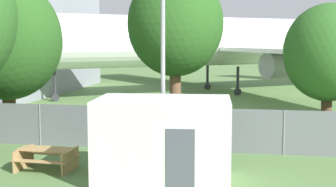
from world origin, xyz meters
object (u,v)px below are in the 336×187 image
object	(u,v)px
airplane	(208,42)
picnic_bench_near_cabin	(46,156)
tree_left_of_cabin	(328,53)
tree_near_hangar	(7,40)
portable_cabin	(163,140)
tree_behind_benches	(175,25)

from	to	relation	value
airplane	picnic_bench_near_cabin	world-z (taller)	airplane
airplane	tree_left_of_cabin	bearing A→B (deg)	72.61
picnic_bench_near_cabin	tree_near_hangar	distance (m)	8.88
tree_left_of_cabin	portable_cabin	bearing A→B (deg)	-137.81
airplane	tree_behind_benches	size ratio (longest dim) A/B	5.59
picnic_bench_near_cabin	airplane	bearing A→B (deg)	82.26
tree_near_hangar	tree_left_of_cabin	distance (m)	14.89
airplane	tree_near_hangar	distance (m)	20.45
airplane	tree_left_of_cabin	size ratio (longest dim) A/B	6.93
picnic_bench_near_cabin	tree_behind_benches	size ratio (longest dim) A/B	0.27
tree_near_hangar	airplane	bearing A→B (deg)	66.39
tree_left_of_cabin	tree_behind_benches	world-z (taller)	tree_behind_benches
tree_left_of_cabin	tree_behind_benches	distance (m)	6.31
tree_behind_benches	tree_left_of_cabin	bearing A→B (deg)	-0.39
portable_cabin	tree_near_hangar	bearing A→B (deg)	138.35
tree_near_hangar	tree_left_of_cabin	bearing A→B (deg)	-6.50
airplane	tree_behind_benches	distance (m)	20.40
portable_cabin	tree_near_hangar	world-z (taller)	tree_near_hangar
tree_near_hangar	tree_behind_benches	size ratio (longest dim) A/B	1.01
portable_cabin	tree_left_of_cabin	size ratio (longest dim) A/B	0.73
tree_left_of_cabin	picnic_bench_near_cabin	bearing A→B (deg)	-155.14
picnic_bench_near_cabin	tree_behind_benches	world-z (taller)	tree_behind_benches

